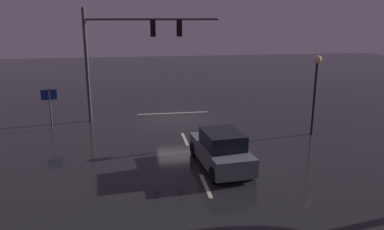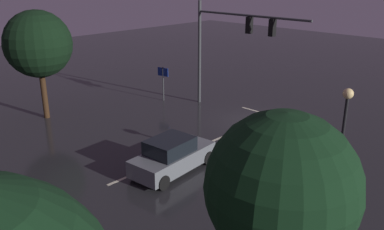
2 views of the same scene
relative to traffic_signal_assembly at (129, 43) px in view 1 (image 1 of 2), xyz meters
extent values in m
plane|color=#232326|center=(-2.88, 0.64, -4.96)|extent=(80.00, 80.00, 0.00)
cylinder|color=#383A3D|center=(2.64, 0.01, -1.40)|extent=(0.22, 0.22, 7.13)
cylinder|color=#383A3D|center=(-1.54, 0.01, 1.45)|extent=(8.35, 0.14, 0.14)
cube|color=black|center=(-1.54, 0.01, 0.88)|extent=(0.32, 0.36, 1.00)
sphere|color=black|center=(-1.54, -0.18, 1.20)|extent=(0.20, 0.20, 0.20)
sphere|color=yellow|center=(-1.54, -0.18, 0.88)|extent=(0.20, 0.20, 0.20)
sphere|color=black|center=(-1.54, -0.18, 0.56)|extent=(0.20, 0.20, 0.20)
cube|color=black|center=(-3.21, 0.01, 0.88)|extent=(0.32, 0.36, 1.00)
sphere|color=black|center=(-3.21, -0.18, 1.20)|extent=(0.20, 0.20, 0.20)
sphere|color=yellow|center=(-3.21, -0.18, 0.88)|extent=(0.20, 0.20, 0.20)
sphere|color=black|center=(-3.21, -0.18, 0.56)|extent=(0.20, 0.20, 0.20)
cube|color=beige|center=(-2.88, 4.64, -4.96)|extent=(0.16, 2.20, 0.01)
cube|color=beige|center=(-2.88, 10.64, -4.96)|extent=(0.16, 2.20, 0.01)
cube|color=beige|center=(-2.88, -1.19, -4.96)|extent=(5.00, 0.16, 0.01)
cube|color=slate|center=(-3.94, 8.74, -4.34)|extent=(2.20, 4.45, 0.80)
cube|color=black|center=(-3.96, 8.94, -3.60)|extent=(1.79, 2.24, 0.68)
cylinder|color=black|center=(-2.95, 7.22, -4.62)|extent=(0.28, 0.70, 0.68)
cylinder|color=black|center=(-4.63, 7.07, -4.62)|extent=(0.28, 0.70, 0.68)
cylinder|color=black|center=(-3.26, 10.41, -4.62)|extent=(0.28, 0.70, 0.68)
cylinder|color=black|center=(-4.93, 10.25, -4.62)|extent=(0.28, 0.70, 0.68)
sphere|color=#F9EFC6|center=(-3.09, 6.69, -4.29)|extent=(0.20, 0.20, 0.20)
sphere|color=#F9EFC6|center=(-4.39, 6.57, -4.29)|extent=(0.20, 0.20, 0.20)
cylinder|color=black|center=(-10.24, 4.90, -2.90)|extent=(0.14, 0.14, 4.14)
sphere|color=#F9D88C|center=(-10.24, 4.90, -0.65)|extent=(0.44, 0.44, 0.44)
cylinder|color=#383A3D|center=(4.75, 1.59, -3.72)|extent=(0.09, 0.09, 2.49)
cube|color=navy|center=(4.75, 1.59, -2.82)|extent=(0.90, 0.23, 0.60)
camera|label=1|loc=(-0.12, 24.39, 1.70)|focal=35.37mm
camera|label=2|loc=(-16.79, 20.54, 4.01)|focal=38.23mm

